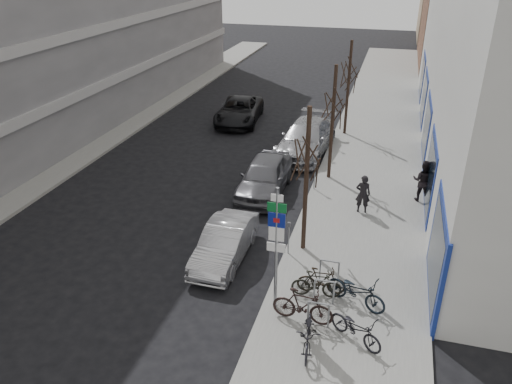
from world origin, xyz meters
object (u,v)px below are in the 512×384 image
Objects in this scene: bike_near_right at (303,305)px; pedestrian_far at (423,181)px; tree_near at (308,147)px; parked_car_front at (225,243)px; bike_rack at (324,289)px; tree_mid at (334,96)px; pedestrian_near at (363,194)px; meter_front at (289,235)px; bike_far_inner at (321,280)px; lane_car at (239,111)px; meter_mid at (315,174)px; meter_back at (332,134)px; highway_sign_pole at (276,242)px; bike_far_curb at (356,326)px; parked_car_back at (306,138)px; parked_car_mid at (265,176)px; tree_far at (350,66)px; bike_mid_curb at (356,288)px; bike_mid_inner at (316,284)px; bike_near_left at (309,332)px.

pedestrian_far is (3.47, 9.08, 0.38)m from bike_near_right.
tree_near is 1.36× the size of parked_car_front.
bike_rack is 10.08m from tree_mid.
pedestrian_near is (1.82, 3.39, -3.13)m from tree_near.
tree_mid is 4.33× the size of meter_front.
parked_car_front is at bearing -154.25° from tree_near.
lane_car is at bearing 19.60° from bike_far_inner.
meter_mid is 2.78m from pedestrian_near.
tree_mid is 4.33× the size of meter_back.
highway_sign_pole reaches higher than bike_far_inner.
bike_far_curb is 0.32× the size of lane_car.
meter_back is at bearing 0.43° from bike_far_inner.
tree_mid is 3.55m from meter_mid.
tree_mid is at bearing 71.83° from parked_car_front.
pedestrian_near is at bearing -56.37° from lane_car.
lane_car is (-5.04, 4.09, -0.10)m from parked_car_back.
bike_near_right is 0.35× the size of lane_car.
bike_far_curb is at bearing -69.48° from parked_car_back.
bike_near_right is 8.91m from parked_car_mid.
parked_car_back is at bearing -23.13° from pedestrian_far.
meter_back is 0.31× the size of parked_car_front.
meter_front is at bearing 22.85° from bike_near_right.
tree_mid is 0.94× the size of parked_car_back.
tree_far is 16.25m from bike_mid_curb.
tree_far is 16.10m from bike_mid_inner.
bike_far_curb reaches higher than bike_rack.
parked_car_front is at bearing 95.03° from bike_mid_curb.
bike_far_curb is 0.92× the size of pedestrian_far.
bike_mid_inner is (0.93, -2.69, -3.47)m from tree_near.
tree_mid is (0.00, 6.50, 0.00)m from tree_near.
pedestrian_near reaches higher than bike_mid_curb.
bike_rack is 8.17m from parked_car_mid.
bike_near_right is (1.18, -3.43, -0.21)m from meter_front.
bike_far_inner is at bearing -83.35° from tree_mid.
bike_mid_inner reaches higher than bike_rack.
meter_back is at bearing 43.39° from bike_far_curb.
bike_near_left is 0.31× the size of parked_car_back.
parked_car_back is (-4.03, 13.98, 0.17)m from bike_far_curb.
bike_near_left is 1.05× the size of bike_far_curb.
highway_sign_pole is at bearing -91.14° from tree_mid.
tree_mid is at bearing -1.48° from bike_mid_inner.
pedestrian_near is at bearing 50.28° from pedestrian_far.
bike_mid_inner is 7.86m from parked_car_mid.
bike_near_left is 1.14× the size of bike_mid_inner.
bike_mid_inner is 0.30× the size of lane_car.
bike_far_inner is (-1.11, 0.29, -0.13)m from bike_mid_curb.
bike_mid_curb is (2.16, -15.75, -3.35)m from tree_far.
pedestrian_far reaches higher than meter_back.
bike_far_inner is 0.83× the size of pedestrian_far.
meter_mid reaches higher than bike_near_left.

